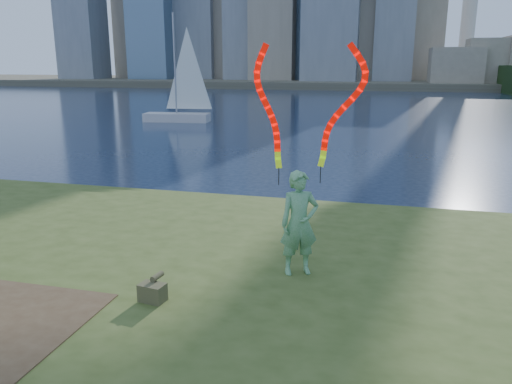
# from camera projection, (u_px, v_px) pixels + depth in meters

# --- Properties ---
(ground) EXTENTS (320.00, 320.00, 0.00)m
(ground) POSITION_uv_depth(u_px,v_px,m) (195.00, 298.00, 9.49)
(ground) COLOR #17233B
(ground) RESTS_ON ground
(grassy_knoll) EXTENTS (20.00, 18.00, 0.80)m
(grassy_knoll) POSITION_uv_depth(u_px,v_px,m) (137.00, 347.00, 7.26)
(grassy_knoll) COLOR #3C4C1B
(grassy_knoll) RESTS_ON ground
(far_shore) EXTENTS (320.00, 40.00, 1.20)m
(far_shore) POSITION_uv_depth(u_px,v_px,m) (370.00, 83.00, 98.41)
(far_shore) COLOR #504B3B
(far_shore) RESTS_ON ground
(woman_with_ribbons) EXTENTS (1.94, 0.92, 4.17)m
(woman_with_ribbons) POSITION_uv_depth(u_px,v_px,m) (300.00, 195.00, 8.38)
(woman_with_ribbons) COLOR #1B7B23
(woman_with_ribbons) RESTS_ON grassy_knoll
(canvas_bag) EXTENTS (0.42, 0.48, 0.37)m
(canvas_bag) POSITION_uv_depth(u_px,v_px,m) (153.00, 291.00, 7.64)
(canvas_bag) COLOR #4C502D
(canvas_bag) RESTS_ON grassy_knoll
(sailboat) EXTENTS (5.30, 2.14, 7.95)m
(sailboat) POSITION_uv_depth(u_px,v_px,m) (180.00, 104.00, 37.73)
(sailboat) COLOR beige
(sailboat) RESTS_ON ground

